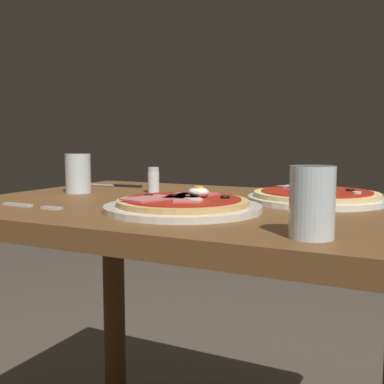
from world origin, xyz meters
TOP-DOWN VIEW (x-y plane):
  - dining_table at (0.00, 0.00)m, footprint 1.02×0.72m
  - pizza_foreground at (0.03, -0.13)m, footprint 0.31×0.31m
  - pizza_across_left at (0.23, 0.12)m, footprint 0.30×0.30m
  - water_glass_near at (0.31, -0.27)m, footprint 0.06×0.06m
  - water_glass_far at (-0.36, 0.03)m, footprint 0.07×0.07m
  - fork at (-0.28, -0.22)m, footprint 0.16×0.02m
  - knife at (-0.37, 0.21)m, footprint 0.20×0.03m
  - salt_shaker at (-0.18, 0.11)m, footprint 0.03×0.03m

SIDE VIEW (x-z plane):
  - dining_table at x=0.00m, z-range 0.24..0.99m
  - fork at x=-0.28m, z-range 0.76..0.76m
  - knife at x=-0.37m, z-range 0.76..0.76m
  - pizza_across_left at x=0.23m, z-range 0.76..0.79m
  - pizza_foreground at x=0.03m, z-range 0.75..0.79m
  - salt_shaker at x=-0.18m, z-range 0.76..0.83m
  - water_glass_near at x=0.31m, z-range 0.75..0.85m
  - water_glass_far at x=-0.36m, z-range 0.75..0.85m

